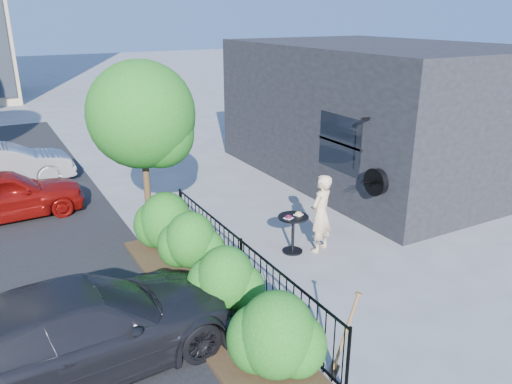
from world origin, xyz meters
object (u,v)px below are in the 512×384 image
cafe_table (293,227)px  car_red (5,195)px  shovel (344,340)px  car_darkgrey (83,328)px  patio_tree (146,121)px  woman (321,213)px  car_silver (4,165)px

cafe_table → car_red: size_ratio=0.24×
shovel → car_darkgrey: (-3.13, 1.88, 0.10)m
shovel → car_darkgrey: bearing=148.9°
cafe_table → car_darkgrey: bearing=-159.9°
patio_tree → car_darkgrey: (-2.15, -3.47, -2.10)m
woman → car_silver: (-5.58, 8.01, -0.22)m
patio_tree → woman: size_ratio=2.32×
car_red → car_darkgrey: (0.58, -6.68, 0.04)m
woman → car_silver: bearing=-79.5°
shovel → car_red: bearing=113.4°
cafe_table → car_silver: 9.28m
shovel → car_darkgrey: 3.65m
car_red → car_darkgrey: size_ratio=0.81×
woman → patio_tree: bearing=-57.8°
woman → shovel: 3.94m
woman → car_silver: size_ratio=0.45×
cafe_table → woman: (0.55, -0.21, 0.28)m
cafe_table → shovel: size_ratio=0.68×
car_red → car_darkgrey: 6.70m
patio_tree → shovel: patio_tree is taller
woman → car_red: bearing=-66.5°
shovel → car_red: 9.33m
woman → car_darkgrey: bearing=-8.4°
cafe_table → car_darkgrey: 4.92m
patio_tree → car_red: 4.72m
shovel → woman: bearing=58.7°
woman → car_darkgrey: (-5.17, -1.48, -0.19)m
car_silver → car_darkgrey: bearing=-179.5°
cafe_table → shovel: 3.87m
cafe_table → woman: woman is taller
woman → shovel: (-2.04, -3.36, -0.28)m
woman → car_darkgrey: size_ratio=0.37×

